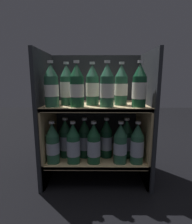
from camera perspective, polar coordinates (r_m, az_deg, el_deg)
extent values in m
plane|color=black|center=(1.15, -0.06, -24.57)|extent=(6.00, 6.00, 0.00)
cube|color=#23262B|center=(1.35, 0.09, 0.16)|extent=(0.68, 0.02, 0.83)
cube|color=#23262B|center=(1.20, -15.90, -1.62)|extent=(0.02, 0.42, 0.83)
cube|color=#23262B|center=(1.20, 16.01, -1.68)|extent=(0.02, 0.42, 0.83)
cube|color=#DBBC84|center=(1.24, 0.02, -13.82)|extent=(0.64, 0.38, 0.02)
cube|color=#DBBC84|center=(1.08, -0.05, -17.76)|extent=(0.64, 0.02, 0.03)
cube|color=#DBBC84|center=(1.32, -14.37, -16.49)|extent=(0.01, 0.38, 0.14)
cube|color=#DBBC84|center=(1.31, 14.47, -16.59)|extent=(0.01, 0.38, 0.14)
cube|color=#DBBC84|center=(1.14, 0.02, 2.19)|extent=(0.64, 0.38, 0.02)
cube|color=#DBBC84|center=(0.96, -0.06, 0.56)|extent=(0.64, 0.02, 0.03)
cube|color=#DBBC84|center=(1.25, -14.76, -9.41)|extent=(0.01, 0.38, 0.49)
cube|color=#DBBC84|center=(1.24, 14.86, -9.48)|extent=(0.01, 0.38, 0.49)
cylinder|color=#285B42|center=(1.04, -14.28, 6.34)|extent=(0.08, 0.08, 0.18)
cylinder|color=silver|center=(1.03, -14.30, 6.82)|extent=(0.08, 0.08, 0.07)
cone|color=#285B42|center=(1.03, -14.61, 13.20)|extent=(0.08, 0.08, 0.07)
cylinder|color=silver|center=(1.04, -14.73, 15.60)|extent=(0.03, 0.03, 0.01)
cylinder|color=#194C2D|center=(1.01, -6.22, 6.50)|extent=(0.08, 0.08, 0.18)
cylinder|color=silver|center=(1.01, -6.23, 6.99)|extent=(0.08, 0.08, 0.07)
cone|color=#194C2D|center=(1.01, -6.37, 13.55)|extent=(0.08, 0.08, 0.07)
cylinder|color=silver|center=(1.01, -6.42, 16.01)|extent=(0.03, 0.03, 0.01)
cylinder|color=#285B42|center=(1.00, 3.60, 6.52)|extent=(0.08, 0.08, 0.18)
cylinder|color=silver|center=(1.00, 3.61, 7.01)|extent=(0.08, 0.08, 0.08)
cone|color=#285B42|center=(1.00, 3.69, 13.60)|extent=(0.08, 0.08, 0.07)
cylinder|color=silver|center=(1.00, 3.72, 16.08)|extent=(0.03, 0.03, 0.01)
cylinder|color=#144228|center=(1.03, 13.90, 6.33)|extent=(0.08, 0.08, 0.18)
cylinder|color=silver|center=(1.03, 13.92, 6.82)|extent=(0.08, 0.08, 0.09)
cone|color=#144228|center=(1.03, 14.23, 13.23)|extent=(0.08, 0.08, 0.07)
cylinder|color=silver|center=(1.03, 14.35, 15.64)|extent=(0.03, 0.03, 0.01)
cylinder|color=#285B42|center=(1.11, -9.45, 6.82)|extent=(0.08, 0.08, 0.18)
cylinder|color=silver|center=(1.11, -9.46, 7.27)|extent=(0.08, 0.08, 0.09)
cone|color=#285B42|center=(1.11, -9.66, 13.24)|extent=(0.08, 0.08, 0.07)
cylinder|color=silver|center=(1.11, -9.73, 15.48)|extent=(0.03, 0.03, 0.01)
cylinder|color=#285B42|center=(1.09, -1.18, 6.91)|extent=(0.08, 0.08, 0.18)
cylinder|color=silver|center=(1.09, -1.18, 7.37)|extent=(0.08, 0.08, 0.08)
cone|color=#285B42|center=(1.09, -1.20, 13.42)|extent=(0.08, 0.08, 0.07)
cylinder|color=silver|center=(1.09, -1.21, 15.70)|extent=(0.03, 0.03, 0.01)
cylinder|color=#285B42|center=(1.10, 8.15, 6.83)|extent=(0.08, 0.08, 0.18)
cylinder|color=silver|center=(1.10, 8.16, 7.29)|extent=(0.08, 0.08, 0.07)
cone|color=#285B42|center=(1.10, 8.33, 13.29)|extent=(0.08, 0.08, 0.07)
cylinder|color=silver|center=(1.10, 8.40, 15.55)|extent=(0.03, 0.03, 0.01)
cylinder|color=#285B42|center=(1.12, -13.89, -11.62)|extent=(0.08, 0.08, 0.18)
cylinder|color=#9EA8BC|center=(1.12, -13.91, -11.21)|extent=(0.08, 0.08, 0.07)
cone|color=#285B42|center=(1.08, -14.20, -5.53)|extent=(0.08, 0.08, 0.07)
cylinder|color=silver|center=(1.07, -14.31, -3.29)|extent=(0.03, 0.03, 0.01)
cylinder|color=#1E5638|center=(1.10, -7.38, -11.88)|extent=(0.08, 0.08, 0.18)
cylinder|color=#9EA8BC|center=(1.09, -7.40, -11.46)|extent=(0.08, 0.08, 0.10)
cone|color=#1E5638|center=(1.05, -7.55, -5.67)|extent=(0.08, 0.08, 0.07)
cylinder|color=silver|center=(1.04, -7.61, -3.38)|extent=(0.03, 0.03, 0.01)
cylinder|color=#194C2D|center=(1.09, -0.72, -12.00)|extent=(0.08, 0.08, 0.18)
cylinder|color=#9EA8BC|center=(1.08, -0.72, -11.57)|extent=(0.08, 0.08, 0.10)
cone|color=#194C2D|center=(1.04, -0.73, -5.73)|extent=(0.08, 0.08, 0.07)
cylinder|color=silver|center=(1.03, -0.74, -3.42)|extent=(0.03, 0.03, 0.01)
cylinder|color=#285B42|center=(1.09, 7.89, -11.92)|extent=(0.08, 0.08, 0.18)
cylinder|color=#9EA8BC|center=(1.09, 7.90, -11.49)|extent=(0.08, 0.08, 0.07)
cone|color=#285B42|center=(1.05, 8.07, -5.70)|extent=(0.08, 0.08, 0.07)
cylinder|color=silver|center=(1.04, 8.13, -3.41)|extent=(0.03, 0.03, 0.01)
cylinder|color=#285B42|center=(1.11, 13.20, -11.74)|extent=(0.08, 0.08, 0.18)
cylinder|color=#9EA8BC|center=(1.11, 13.22, -11.32)|extent=(0.08, 0.08, 0.10)
cone|color=#285B42|center=(1.07, 13.50, -5.61)|extent=(0.08, 0.08, 0.07)
cylinder|color=silver|center=(1.06, 13.60, -3.36)|extent=(0.03, 0.03, 0.01)
cylinder|color=#1E5638|center=(1.19, -9.84, -10.11)|extent=(0.08, 0.08, 0.18)
cylinder|color=#9EA8BC|center=(1.18, -9.86, -9.71)|extent=(0.08, 0.08, 0.09)
cone|color=#1E5638|center=(1.15, -10.05, -4.33)|extent=(0.08, 0.08, 0.07)
cylinder|color=silver|center=(1.14, -10.12, -2.22)|extent=(0.03, 0.03, 0.01)
cylinder|color=#194C2D|center=(1.17, -3.72, -10.25)|extent=(0.08, 0.08, 0.18)
cylinder|color=#9EA8BC|center=(1.17, -3.73, -9.85)|extent=(0.08, 0.08, 0.09)
cone|color=#194C2D|center=(1.13, -3.80, -4.40)|extent=(0.08, 0.08, 0.07)
cylinder|color=silver|center=(1.12, -3.83, -2.26)|extent=(0.03, 0.03, 0.01)
cylinder|color=#144228|center=(1.17, 3.36, -10.28)|extent=(0.08, 0.08, 0.18)
cylinder|color=#9EA8BC|center=(1.17, 3.37, -9.88)|extent=(0.08, 0.08, 0.09)
cone|color=#144228|center=(1.13, 3.43, -4.42)|extent=(0.08, 0.08, 0.07)
cylinder|color=silver|center=(1.12, 3.46, -2.28)|extent=(0.03, 0.03, 0.01)
cylinder|color=#1E5638|center=(1.18, 9.81, -10.17)|extent=(0.08, 0.08, 0.18)
cylinder|color=#9EA8BC|center=(1.18, 9.83, -9.77)|extent=(0.08, 0.08, 0.09)
cone|color=#1E5638|center=(1.15, 10.02, -4.37)|extent=(0.08, 0.08, 0.07)
cylinder|color=silver|center=(1.13, 10.09, -2.26)|extent=(0.03, 0.03, 0.01)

